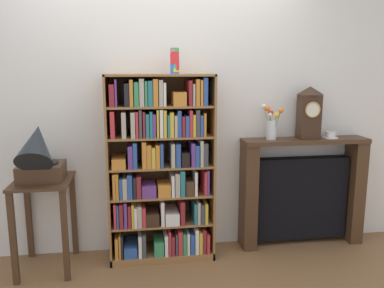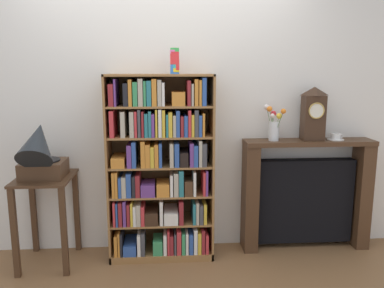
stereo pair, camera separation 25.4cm
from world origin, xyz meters
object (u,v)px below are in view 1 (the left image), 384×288
object	(u,v)px
teacup_with_saucer	(330,135)
cup_stack	(175,61)
gramophone	(38,154)
flower_vase	(272,124)
bookshelf	(160,171)
mantel_clock	(309,113)
fireplace_mantel	(301,192)
side_table_left	(44,205)

from	to	relation	value
teacup_with_saucer	cup_stack	bearing A→B (deg)	-178.30
gramophone	flower_vase	xyz separation A→B (m)	(1.95, 0.21, 0.16)
bookshelf	cup_stack	size ratio (longest dim) A/B	7.58
mantel_clock	bookshelf	bearing A→B (deg)	-177.30
fireplace_mantel	mantel_clock	size ratio (longest dim) A/B	2.46
gramophone	bookshelf	bearing A→B (deg)	8.84
fireplace_mantel	teacup_with_saucer	xyz separation A→B (m)	(0.24, -0.02, 0.54)
side_table_left	bookshelf	bearing A→B (deg)	4.49
cup_stack	teacup_with_saucer	world-z (taller)	cup_stack
bookshelf	flower_vase	xyz separation A→B (m)	(1.00, 0.07, 0.37)
fireplace_mantel	side_table_left	bearing A→B (deg)	-175.94
cup_stack	mantel_clock	world-z (taller)	cup_stack
bookshelf	fireplace_mantel	distance (m)	1.36
bookshelf	side_table_left	distance (m)	0.98
cup_stack	side_table_left	world-z (taller)	cup_stack
gramophone	teacup_with_saucer	world-z (taller)	gramophone
teacup_with_saucer	side_table_left	bearing A→B (deg)	-176.81
teacup_with_saucer	fireplace_mantel	bearing A→B (deg)	174.98
mantel_clock	side_table_left	bearing A→B (deg)	-176.56
fireplace_mantel	mantel_clock	xyz separation A→B (m)	(0.02, -0.02, 0.75)
bookshelf	gramophone	world-z (taller)	bookshelf
cup_stack	gramophone	world-z (taller)	cup_stack
cup_stack	fireplace_mantel	world-z (taller)	cup_stack
flower_vase	side_table_left	bearing A→B (deg)	-175.90
bookshelf	mantel_clock	world-z (taller)	bookshelf
mantel_clock	teacup_with_saucer	bearing A→B (deg)	0.54
mantel_clock	flower_vase	world-z (taller)	mantel_clock
bookshelf	side_table_left	xyz separation A→B (m)	(-0.95, -0.07, -0.23)
bookshelf	mantel_clock	size ratio (longest dim) A/B	3.39
cup_stack	side_table_left	xyz separation A→B (m)	(-1.08, -0.10, -1.15)
fireplace_mantel	flower_vase	world-z (taller)	flower_vase
side_table_left	teacup_with_saucer	bearing A→B (deg)	3.19
cup_stack	flower_vase	world-z (taller)	cup_stack
flower_vase	teacup_with_saucer	bearing A→B (deg)	0.05
cup_stack	side_table_left	distance (m)	1.58
cup_stack	flower_vase	bearing A→B (deg)	2.78
side_table_left	mantel_clock	size ratio (longest dim) A/B	1.62
fireplace_mantel	teacup_with_saucer	distance (m)	0.59
gramophone	fireplace_mantel	distance (m)	2.34
bookshelf	side_table_left	world-z (taller)	bookshelf
cup_stack	flower_vase	size ratio (longest dim) A/B	0.67
gramophone	teacup_with_saucer	bearing A→B (deg)	4.85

